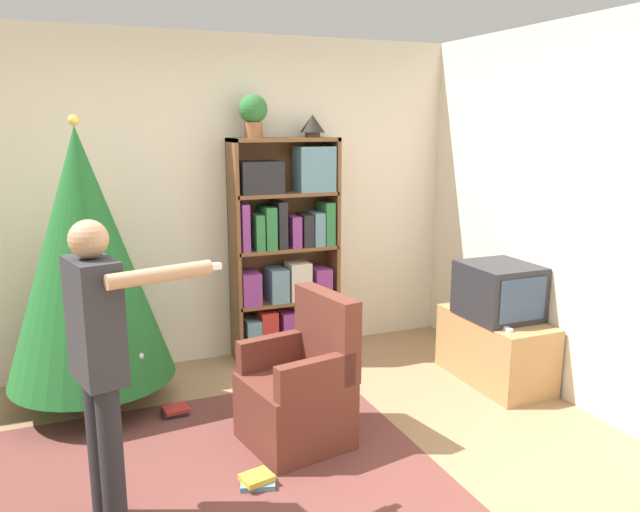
# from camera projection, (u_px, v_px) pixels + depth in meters

# --- Properties ---
(ground_plane) EXTENTS (14.00, 14.00, 0.00)m
(ground_plane) POSITION_uv_depth(u_px,v_px,m) (303.00, 487.00, 3.35)
(ground_plane) COLOR #9E7A56
(wall_back) EXTENTS (8.00, 0.10, 2.60)m
(wall_back) POSITION_uv_depth(u_px,v_px,m) (209.00, 202.00, 5.00)
(wall_back) COLOR silver
(wall_back) RESTS_ON ground_plane
(wall_right) EXTENTS (0.10, 8.00, 2.60)m
(wall_right) POSITION_uv_depth(u_px,v_px,m) (624.00, 224.00, 3.88)
(wall_right) COLOR silver
(wall_right) RESTS_ON ground_plane
(area_rug) EXTENTS (2.45, 2.08, 0.01)m
(area_rug) POSITION_uv_depth(u_px,v_px,m) (214.00, 479.00, 3.42)
(area_rug) COLOR brown
(area_rug) RESTS_ON ground_plane
(bookshelf) EXTENTS (0.87, 0.29, 1.80)m
(bookshelf) POSITION_uv_depth(u_px,v_px,m) (285.00, 252.00, 5.09)
(bookshelf) COLOR brown
(bookshelf) RESTS_ON ground_plane
(tv_stand) EXTENTS (0.46, 0.90, 0.50)m
(tv_stand) POSITION_uv_depth(u_px,v_px,m) (495.00, 349.00, 4.70)
(tv_stand) COLOR tan
(tv_stand) RESTS_ON ground_plane
(television) EXTENTS (0.48, 0.53, 0.40)m
(television) POSITION_uv_depth(u_px,v_px,m) (499.00, 291.00, 4.60)
(television) COLOR #28282D
(television) RESTS_ON tv_stand
(game_remote) EXTENTS (0.04, 0.12, 0.02)m
(game_remote) POSITION_uv_depth(u_px,v_px,m) (505.00, 328.00, 4.34)
(game_remote) COLOR white
(game_remote) RESTS_ON tv_stand
(christmas_tree) EXTENTS (1.09, 1.09, 1.97)m
(christmas_tree) POSITION_uv_depth(u_px,v_px,m) (85.00, 257.00, 4.09)
(christmas_tree) COLOR #4C3323
(christmas_tree) RESTS_ON ground_plane
(armchair) EXTENTS (0.66, 0.65, 0.92)m
(armchair) POSITION_uv_depth(u_px,v_px,m) (301.00, 392.00, 3.78)
(armchair) COLOR brown
(armchair) RESTS_ON ground_plane
(standing_person) EXTENTS (0.70, 0.46, 1.51)m
(standing_person) POSITION_uv_depth(u_px,v_px,m) (100.00, 353.00, 2.85)
(standing_person) COLOR #232328
(standing_person) RESTS_ON ground_plane
(potted_plant) EXTENTS (0.22, 0.22, 0.33)m
(potted_plant) POSITION_uv_depth(u_px,v_px,m) (253.00, 113.00, 4.77)
(potted_plant) COLOR #935B38
(potted_plant) RESTS_ON bookshelf
(table_lamp) EXTENTS (0.20, 0.20, 0.18)m
(table_lamp) POSITION_uv_depth(u_px,v_px,m) (312.00, 124.00, 4.97)
(table_lamp) COLOR #473828
(table_lamp) RESTS_ON bookshelf
(book_pile_near_tree) EXTENTS (0.18, 0.16, 0.06)m
(book_pile_near_tree) POSITION_uv_depth(u_px,v_px,m) (175.00, 411.00, 4.18)
(book_pile_near_tree) COLOR #232328
(book_pile_near_tree) RESTS_ON ground_plane
(book_pile_by_chair) EXTENTS (0.21, 0.18, 0.06)m
(book_pile_by_chair) POSITION_uv_depth(u_px,v_px,m) (257.00, 481.00, 3.36)
(book_pile_by_chair) COLOR #5B899E
(book_pile_by_chair) RESTS_ON ground_plane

